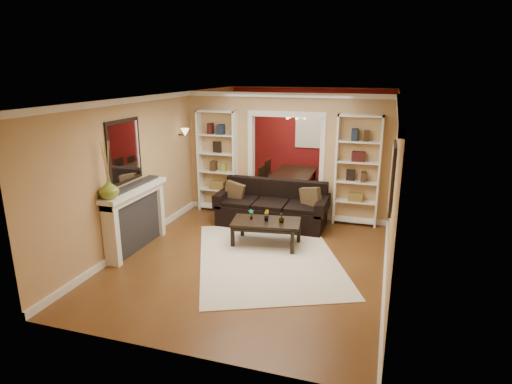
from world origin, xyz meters
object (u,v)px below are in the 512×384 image
(bookshelf_left, at_px, (218,162))
(bookshelf_right, at_px, (357,171))
(fireplace, at_px, (137,219))
(dining_table, at_px, (294,185))
(sofa, at_px, (272,204))
(coffee_table, at_px, (266,233))

(bookshelf_left, bearing_deg, bookshelf_right, 0.00)
(fireplace, xyz_separation_m, dining_table, (1.98, 4.09, -0.26))
(sofa, relative_size, coffee_table, 1.85)
(sofa, bearing_deg, bookshelf_right, 19.28)
(bookshelf_left, relative_size, fireplace, 1.35)
(dining_table, bearing_deg, coffee_table, -176.68)
(fireplace, bearing_deg, sofa, 44.53)
(bookshelf_left, relative_size, dining_table, 1.28)
(dining_table, bearing_deg, bookshelf_right, -133.33)
(coffee_table, bearing_deg, bookshelf_left, 126.11)
(bookshelf_left, bearing_deg, sofa, -21.91)
(fireplace, relative_size, dining_table, 0.94)
(sofa, relative_size, bookshelf_right, 1.00)
(sofa, distance_m, dining_table, 2.15)
(dining_table, bearing_deg, fireplace, 154.16)
(fireplace, bearing_deg, bookshelf_right, 34.80)
(bookshelf_left, bearing_deg, coffee_table, -45.45)
(bookshelf_left, distance_m, dining_table, 2.28)
(fireplace, bearing_deg, dining_table, 64.16)
(bookshelf_left, xyz_separation_m, fireplace, (-0.54, -2.53, -0.57))
(coffee_table, relative_size, fireplace, 0.73)
(bookshelf_right, bearing_deg, coffee_table, -131.62)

